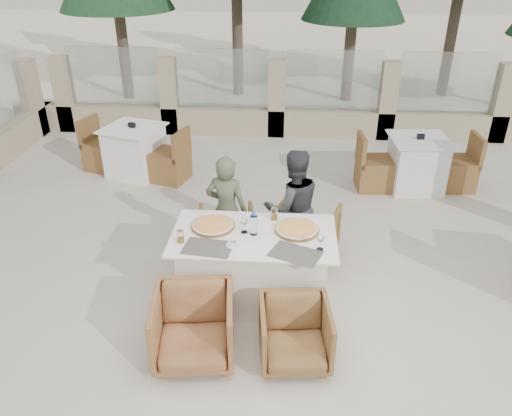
# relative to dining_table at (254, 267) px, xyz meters

# --- Properties ---
(ground) EXTENTS (80.00, 80.00, 0.00)m
(ground) POSITION_rel_dining_table_xyz_m (0.04, 0.06, -0.39)
(ground) COLOR beige
(ground) RESTS_ON ground
(sand_patch) EXTENTS (30.00, 16.00, 0.01)m
(sand_patch) POSITION_rel_dining_table_xyz_m (0.04, 14.06, -0.38)
(sand_patch) COLOR #F6F0C9
(sand_patch) RESTS_ON ground
(perimeter_wall_far) EXTENTS (10.00, 0.34, 1.60)m
(perimeter_wall_far) POSITION_rel_dining_table_xyz_m (0.04, 4.86, 0.42)
(perimeter_wall_far) COLOR tan
(perimeter_wall_far) RESTS_ON ground
(dining_table) EXTENTS (1.60, 0.90, 0.77)m
(dining_table) POSITION_rel_dining_table_xyz_m (0.00, 0.00, 0.00)
(dining_table) COLOR white
(dining_table) RESTS_ON ground
(placemat_near_left) EXTENTS (0.48, 0.35, 0.00)m
(placemat_near_left) POSITION_rel_dining_table_xyz_m (-0.41, -0.26, 0.39)
(placemat_near_left) COLOR #57534A
(placemat_near_left) RESTS_ON dining_table
(placemat_near_right) EXTENTS (0.53, 0.45, 0.00)m
(placemat_near_right) POSITION_rel_dining_table_xyz_m (0.41, -0.31, 0.39)
(placemat_near_right) COLOR #565149
(placemat_near_right) RESTS_ON dining_table
(pizza_left) EXTENTS (0.55, 0.55, 0.06)m
(pizza_left) POSITION_rel_dining_table_xyz_m (-0.42, 0.11, 0.41)
(pizza_left) COLOR orange
(pizza_left) RESTS_ON dining_table
(pizza_right) EXTENTS (0.53, 0.53, 0.06)m
(pizza_right) POSITION_rel_dining_table_xyz_m (0.42, 0.10, 0.41)
(pizza_right) COLOR orange
(pizza_right) RESTS_ON dining_table
(water_bottle) EXTENTS (0.07, 0.07, 0.24)m
(water_bottle) POSITION_rel_dining_table_xyz_m (-0.00, 0.01, 0.51)
(water_bottle) COLOR #B0CCE8
(water_bottle) RESTS_ON dining_table
(wine_glass_centre) EXTENTS (0.09, 0.09, 0.18)m
(wine_glass_centre) POSITION_rel_dining_table_xyz_m (-0.10, 0.03, 0.48)
(wine_glass_centre) COLOR silver
(wine_glass_centre) RESTS_ON dining_table
(wine_glass_corner) EXTENTS (0.09, 0.09, 0.18)m
(wine_glass_corner) POSITION_rel_dining_table_xyz_m (0.63, -0.22, 0.48)
(wine_glass_corner) COLOR white
(wine_glass_corner) RESTS_ON dining_table
(beer_glass_left) EXTENTS (0.08, 0.08, 0.12)m
(beer_glass_left) POSITION_rel_dining_table_xyz_m (-0.68, -0.19, 0.45)
(beer_glass_left) COLOR gold
(beer_glass_left) RESTS_ON dining_table
(beer_glass_right) EXTENTS (0.08, 0.08, 0.13)m
(beer_glass_right) POSITION_rel_dining_table_xyz_m (0.19, 0.31, 0.45)
(beer_glass_right) COLOR #C18E1B
(beer_glass_right) RESTS_ON dining_table
(olive_dish) EXTENTS (0.13, 0.13, 0.04)m
(olive_dish) POSITION_rel_dining_table_xyz_m (-0.17, -0.20, 0.41)
(olive_dish) COLOR silver
(olive_dish) RESTS_ON dining_table
(armchair_far_left) EXTENTS (0.74, 0.75, 0.58)m
(armchair_far_left) POSITION_rel_dining_table_xyz_m (-0.36, 0.75, -0.09)
(armchair_far_left) COLOR olive
(armchair_far_left) RESTS_ON ground
(armchair_far_right) EXTENTS (0.86, 0.87, 0.64)m
(armchair_far_right) POSITION_rel_dining_table_xyz_m (0.53, 0.79, -0.07)
(armchair_far_right) COLOR brown
(armchair_far_right) RESTS_ON ground
(armchair_near_left) EXTENTS (0.77, 0.79, 0.64)m
(armchair_near_left) POSITION_rel_dining_table_xyz_m (-0.46, -0.84, -0.06)
(armchair_near_left) COLOR #935E35
(armchair_near_left) RESTS_ON ground
(armchair_near_right) EXTENTS (0.67, 0.68, 0.57)m
(armchair_near_right) POSITION_rel_dining_table_xyz_m (0.42, -0.82, -0.10)
(armchair_near_right) COLOR brown
(armchair_near_right) RESTS_ON ground
(diner_left) EXTENTS (0.52, 0.39, 1.29)m
(diner_left) POSITION_rel_dining_table_xyz_m (-0.36, 0.69, 0.26)
(diner_left) COLOR #545941
(diner_left) RESTS_ON ground
(diner_right) EXTENTS (0.78, 0.68, 1.36)m
(diner_right) POSITION_rel_dining_table_xyz_m (0.37, 0.75, 0.29)
(diner_right) COLOR #35383A
(diner_right) RESTS_ON ground
(bg_table_a) EXTENTS (1.81, 1.26, 0.77)m
(bg_table_a) POSITION_rel_dining_table_xyz_m (-2.08, 2.94, 0.00)
(bg_table_a) COLOR white
(bg_table_a) RESTS_ON ground
(bg_table_b) EXTENTS (1.69, 0.94, 0.77)m
(bg_table_b) POSITION_rel_dining_table_xyz_m (2.17, 2.76, 0.00)
(bg_table_b) COLOR white
(bg_table_b) RESTS_ON ground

